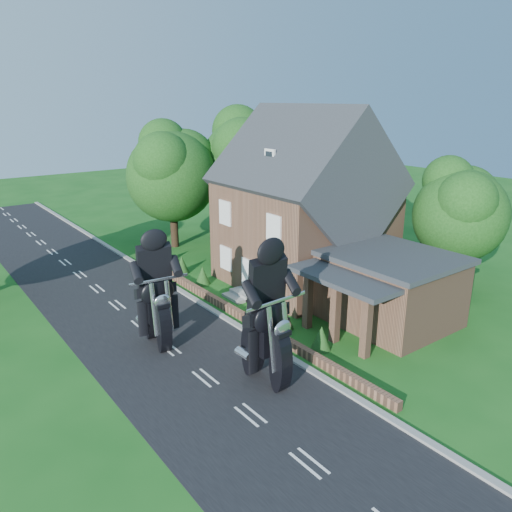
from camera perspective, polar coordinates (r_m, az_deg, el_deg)
ground at (r=20.29m, az=-5.80°, el=-13.72°), size 120.00×120.00×0.00m
road at (r=20.28m, az=-5.80°, el=-13.69°), size 7.00×80.00×0.02m
kerb at (r=22.08m, az=2.45°, el=-10.68°), size 0.30×80.00×0.12m
garden_wall at (r=26.00m, az=-3.43°, el=-5.80°), size 0.30×22.00×0.40m
house at (r=29.12m, az=5.56°, el=5.30°), size 9.54×8.64×10.24m
annex at (r=24.98m, az=14.84°, el=-3.51°), size 7.05×5.94×3.44m
tree_annex_side at (r=30.51m, az=22.57°, el=5.26°), size 5.64×5.20×7.48m
tree_house_right at (r=35.07m, az=10.25°, el=8.61°), size 6.51×6.00×8.40m
tree_behind_house at (r=38.89m, az=-0.48°, el=11.29°), size 7.81×7.20×10.08m
tree_behind_left at (r=36.60m, az=-9.14°, el=9.90°), size 6.94×6.40×9.16m
shrub_a at (r=22.18m, az=7.48°, el=-9.25°), size 0.90×0.90×1.10m
shrub_b at (r=23.84m, az=3.27°, el=-7.13°), size 0.90×0.90×1.10m
shrub_c at (r=25.63m, az=-0.33°, el=-5.27°), size 0.90×0.90×1.10m
shrub_d at (r=29.52m, az=-6.12°, el=-2.21°), size 0.90×0.90×1.10m
shrub_e at (r=31.59m, az=-8.46°, el=-0.97°), size 0.90×0.90×1.10m
shrub_f at (r=33.71m, az=-10.50°, el=0.12°), size 0.90×0.90×1.10m
motorcycle_lead at (r=19.52m, az=1.20°, el=-12.00°), size 0.56×1.90×1.75m
motorcycle_follow at (r=22.65m, az=-11.11°, el=-8.13°), size 0.62×1.76×1.61m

